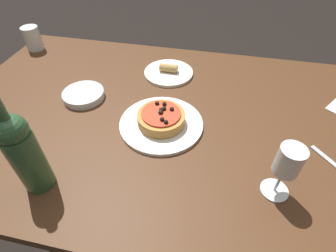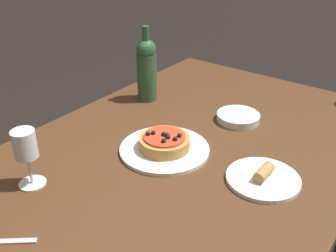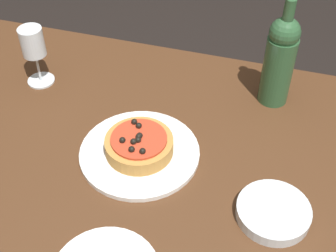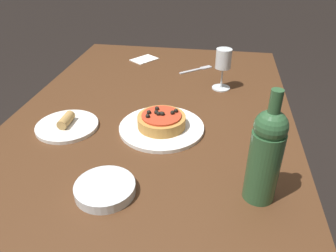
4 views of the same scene
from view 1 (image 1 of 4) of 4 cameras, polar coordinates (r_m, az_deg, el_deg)
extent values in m
plane|color=black|center=(1.51, 0.51, -20.02)|extent=(14.00, 14.00, 0.00)
cube|color=#4C2D19|center=(0.91, 0.81, 1.23)|extent=(1.59, 0.96, 0.03)
cylinder|color=#4C2D19|center=(1.58, 31.15, -2.79)|extent=(0.06, 0.06, 0.73)
cylinder|color=#4C2D19|center=(1.70, -21.40, 4.58)|extent=(0.06, 0.06, 0.73)
cylinder|color=white|center=(0.86, -1.47, 0.49)|extent=(0.27, 0.27, 0.01)
cylinder|color=#BC843D|center=(0.84, -1.50, 1.67)|extent=(0.15, 0.15, 0.04)
cylinder|color=red|center=(0.83, -1.53, 2.74)|extent=(0.13, 0.13, 0.01)
sphere|color=black|center=(0.82, -1.54, 3.11)|extent=(0.01, 0.01, 0.01)
sphere|color=black|center=(0.85, -0.80, 4.85)|extent=(0.01, 0.01, 0.01)
sphere|color=black|center=(0.84, -0.88, 3.83)|extent=(0.01, 0.01, 0.01)
sphere|color=black|center=(0.79, -0.66, 0.92)|extent=(0.01, 0.01, 0.01)
sphere|color=black|center=(0.82, -1.67, 2.96)|extent=(0.01, 0.01, 0.01)
sphere|color=black|center=(0.80, -1.30, 1.48)|extent=(0.01, 0.01, 0.01)
sphere|color=black|center=(0.83, -1.53, 3.56)|extent=(0.01, 0.01, 0.01)
sphere|color=black|center=(0.86, -2.41, 4.99)|extent=(0.01, 0.01, 0.01)
sphere|color=black|center=(0.83, 0.82, 3.72)|extent=(0.01, 0.01, 0.01)
cylinder|color=silver|center=(0.75, 22.11, -12.84)|extent=(0.07, 0.07, 0.00)
cylinder|color=silver|center=(0.72, 23.03, -10.88)|extent=(0.01, 0.01, 0.08)
cylinder|color=silver|center=(0.66, 24.91, -6.84)|extent=(0.06, 0.06, 0.08)
cylinder|color=#2D5633|center=(0.73, -28.00, -6.81)|extent=(0.08, 0.08, 0.18)
sphere|color=#2D5633|center=(0.66, -31.06, -0.74)|extent=(0.07, 0.07, 0.07)
cylinder|color=#2D5633|center=(0.63, -32.73, 2.58)|extent=(0.03, 0.03, 0.07)
cylinder|color=silver|center=(1.41, -27.37, 16.59)|extent=(0.07, 0.07, 0.11)
cylinder|color=silver|center=(1.02, -17.90, 6.48)|extent=(0.15, 0.15, 0.03)
cube|color=#B7B7BC|center=(0.89, 31.52, -6.30)|extent=(0.09, 0.10, 0.00)
cylinder|color=white|center=(1.10, 0.13, 11.50)|extent=(0.20, 0.20, 0.01)
cylinder|color=#B2894C|center=(1.09, 0.13, 12.48)|extent=(0.07, 0.03, 0.03)
camera|label=2|loc=(1.39, 50.59, 33.56)|focal=42.00mm
camera|label=3|loc=(1.37, -9.68, 51.30)|focal=50.00mm
camera|label=4|loc=(1.12, -61.90, 22.14)|focal=35.00mm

